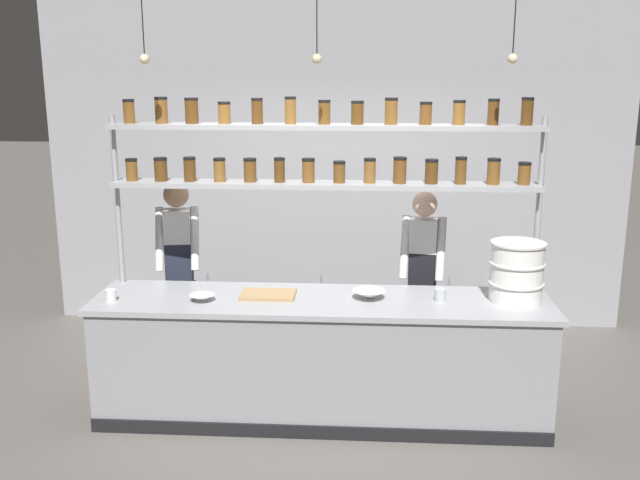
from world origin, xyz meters
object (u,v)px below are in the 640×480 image
object	(u,v)px
serving_cup_front	(440,295)
serving_cup_by_board	(111,295)
prep_bowl_center_front	(369,295)
cutting_board	(268,295)
prep_bowl_near_left	(202,298)
spice_shelf_unit	(324,160)
chef_center	(422,274)
chef_left	(179,264)
container_stack	(517,272)

from	to	relation	value
serving_cup_front	serving_cup_by_board	distance (m)	2.37
prep_bowl_center_front	cutting_board	bearing A→B (deg)	178.74
prep_bowl_near_left	serving_cup_front	world-z (taller)	serving_cup_front
spice_shelf_unit	cutting_board	xyz separation A→B (m)	(-0.40, -0.29, -0.96)
cutting_board	prep_bowl_center_front	distance (m)	0.74
cutting_board	serving_cup_front	world-z (taller)	serving_cup_front
prep_bowl_near_left	serving_cup_by_board	xyz separation A→B (m)	(-0.66, -0.04, 0.02)
chef_center	prep_bowl_center_front	size ratio (longest dim) A/B	6.67
spice_shelf_unit	prep_bowl_center_front	xyz separation A→B (m)	(0.35, -0.31, -0.94)
chef_left	container_stack	xyz separation A→B (m)	(2.65, -0.73, 0.19)
prep_bowl_center_front	container_stack	bearing A→B (deg)	1.00
container_stack	prep_bowl_center_front	bearing A→B (deg)	-179.00
spice_shelf_unit	container_stack	xyz separation A→B (m)	(1.40, -0.29, -0.75)
chef_center	cutting_board	size ratio (longest dim) A/B	3.99
spice_shelf_unit	cutting_board	world-z (taller)	spice_shelf_unit
container_stack	prep_bowl_near_left	bearing A→B (deg)	-176.24
serving_cup_front	cutting_board	bearing A→B (deg)	179.05
spice_shelf_unit	prep_bowl_near_left	bearing A→B (deg)	-152.87
container_stack	serving_cup_by_board	world-z (taller)	container_stack
spice_shelf_unit	chef_center	size ratio (longest dim) A/B	2.02
serving_cup_by_board	chef_left	bearing A→B (deg)	74.14
chef_left	serving_cup_front	distance (m)	2.24
chef_left	serving_cup_by_board	xyz separation A→B (m)	(-0.26, -0.92, 0.02)
prep_bowl_near_left	chef_center	bearing A→B (deg)	27.04
serving_cup_by_board	prep_bowl_near_left	bearing A→B (deg)	3.11
chef_left	prep_bowl_center_front	bearing A→B (deg)	-33.93
chef_center	serving_cup_front	world-z (taller)	chef_center
spice_shelf_unit	container_stack	size ratio (longest dim) A/B	7.37
chef_center	serving_cup_by_board	world-z (taller)	chef_center
chef_left	serving_cup_front	size ratio (longest dim) A/B	18.81
cutting_board	prep_bowl_center_front	xyz separation A→B (m)	(0.74, -0.02, 0.02)
prep_bowl_center_front	serving_cup_front	size ratio (longest dim) A/B	2.73
chef_center	serving_cup_by_board	distance (m)	2.46
spice_shelf_unit	chef_left	distance (m)	1.63
chef_center	container_stack	world-z (taller)	chef_center
serving_cup_front	serving_cup_by_board	world-z (taller)	serving_cup_front
chef_left	serving_cup_front	world-z (taller)	chef_left
spice_shelf_unit	serving_cup_by_board	distance (m)	1.84
cutting_board	serving_cup_front	distance (m)	1.25
cutting_board	serving_cup_by_board	xyz separation A→B (m)	(-1.11, -0.18, 0.03)
prep_bowl_near_left	prep_bowl_center_front	size ratio (longest dim) A/B	0.76
cutting_board	serving_cup_front	size ratio (longest dim) A/B	4.58
spice_shelf_unit	serving_cup_front	size ratio (longest dim) A/B	36.85
prep_bowl_center_front	serving_cup_by_board	bearing A→B (deg)	-174.91
prep_bowl_near_left	serving_cup_front	bearing A→B (deg)	4.17
chef_center	serving_cup_by_board	bearing A→B (deg)	-149.94
chef_center	prep_bowl_center_front	bearing A→B (deg)	-112.70
prep_bowl_near_left	prep_bowl_center_front	xyz separation A→B (m)	(1.20, 0.13, 0.01)
cutting_board	prep_bowl_near_left	size ratio (longest dim) A/B	2.21
chef_center	cutting_board	world-z (taller)	chef_center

